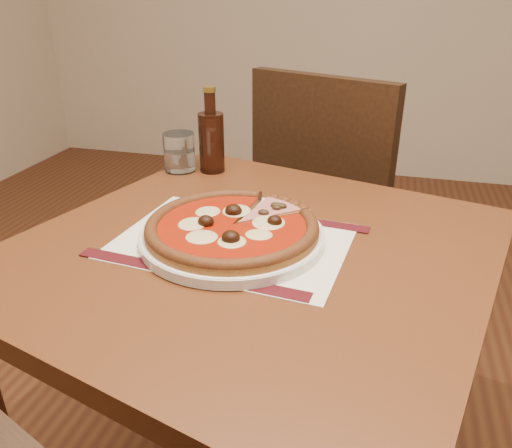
{
  "coord_description": "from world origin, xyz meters",
  "views": [
    {
      "loc": [
        -0.07,
        -0.35,
        1.17
      ],
      "look_at": [
        -0.28,
        0.44,
        0.78
      ],
      "focal_mm": 35.0,
      "sensor_mm": 36.0,
      "label": 1
    }
  ],
  "objects_px": {
    "plate": "(232,236)",
    "water_glass": "(179,152)",
    "bottle": "(211,139)",
    "chair_far": "(334,203)",
    "pizza": "(232,226)",
    "table": "(253,291)"
  },
  "relations": [
    {
      "from": "pizza",
      "to": "table",
      "type": "bearing_deg",
      "value": 2.21
    },
    {
      "from": "pizza",
      "to": "water_glass",
      "type": "distance_m",
      "value": 0.41
    },
    {
      "from": "plate",
      "to": "water_glass",
      "type": "distance_m",
      "value": 0.42
    },
    {
      "from": "chair_far",
      "to": "pizza",
      "type": "distance_m",
      "value": 0.76
    },
    {
      "from": "plate",
      "to": "water_glass",
      "type": "height_order",
      "value": "water_glass"
    },
    {
      "from": "chair_far",
      "to": "water_glass",
      "type": "bearing_deg",
      "value": 69.43
    },
    {
      "from": "table",
      "to": "water_glass",
      "type": "relative_size",
      "value": 10.4
    },
    {
      "from": "table",
      "to": "pizza",
      "type": "distance_m",
      "value": 0.14
    },
    {
      "from": "water_glass",
      "to": "bottle",
      "type": "bearing_deg",
      "value": 11.53
    },
    {
      "from": "chair_far",
      "to": "water_glass",
      "type": "xyz_separation_m",
      "value": [
        -0.36,
        -0.37,
        0.25
      ]
    },
    {
      "from": "pizza",
      "to": "bottle",
      "type": "distance_m",
      "value": 0.39
    },
    {
      "from": "table",
      "to": "plate",
      "type": "bearing_deg",
      "value": -178.05
    },
    {
      "from": "plate",
      "to": "bottle",
      "type": "relative_size",
      "value": 1.61
    },
    {
      "from": "plate",
      "to": "pizza",
      "type": "relative_size",
      "value": 1.07
    },
    {
      "from": "plate",
      "to": "table",
      "type": "bearing_deg",
      "value": 1.95
    },
    {
      "from": "table",
      "to": "pizza",
      "type": "height_order",
      "value": "pizza"
    },
    {
      "from": "plate",
      "to": "bottle",
      "type": "xyz_separation_m",
      "value": [
        -0.16,
        0.35,
        0.07
      ]
    },
    {
      "from": "water_glass",
      "to": "chair_far",
      "type": "bearing_deg",
      "value": 46.34
    },
    {
      "from": "table",
      "to": "water_glass",
      "type": "bearing_deg",
      "value": 129.98
    },
    {
      "from": "plate",
      "to": "pizza",
      "type": "bearing_deg",
      "value": -120.45
    },
    {
      "from": "plate",
      "to": "bottle",
      "type": "bearing_deg",
      "value": 114.75
    },
    {
      "from": "chair_far",
      "to": "bottle",
      "type": "xyz_separation_m",
      "value": [
        -0.28,
        -0.36,
        0.29
      ]
    }
  ]
}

